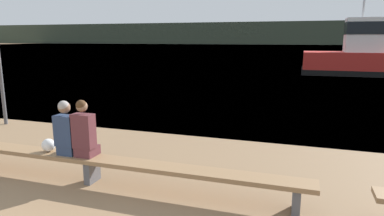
{
  "coord_description": "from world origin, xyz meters",
  "views": [
    {
      "loc": [
        3.37,
        -1.35,
        2.51
      ],
      "look_at": [
        0.8,
        6.52,
        0.81
      ],
      "focal_mm": 32.0,
      "sensor_mm": 36.0,
      "label": 1
    }
  ],
  "objects_px": {
    "bench_main": "(92,161)",
    "shopping_bag": "(48,145)",
    "person_left": "(67,130)",
    "tugboat_red": "(359,57)",
    "person_right": "(84,132)"
  },
  "relations": [
    {
      "from": "bench_main",
      "to": "shopping_bag",
      "type": "relative_size",
      "value": 30.11
    },
    {
      "from": "person_left",
      "to": "person_right",
      "type": "bearing_deg",
      "value": 0.04
    },
    {
      "from": "bench_main",
      "to": "person_left",
      "type": "bearing_deg",
      "value": -179.59
    },
    {
      "from": "bench_main",
      "to": "shopping_bag",
      "type": "xyz_separation_m",
      "value": [
        -0.92,
        0.02,
        0.2
      ]
    },
    {
      "from": "shopping_bag",
      "to": "tugboat_red",
      "type": "xyz_separation_m",
      "value": [
        7.94,
        21.34,
        0.63
      ]
    },
    {
      "from": "shopping_bag",
      "to": "tugboat_red",
      "type": "distance_m",
      "value": 22.78
    },
    {
      "from": "bench_main",
      "to": "shopping_bag",
      "type": "distance_m",
      "value": 0.94
    },
    {
      "from": "person_left",
      "to": "tugboat_red",
      "type": "distance_m",
      "value": 22.64
    },
    {
      "from": "person_right",
      "to": "shopping_bag",
      "type": "height_order",
      "value": "person_right"
    },
    {
      "from": "bench_main",
      "to": "person_left",
      "type": "xyz_separation_m",
      "value": [
        -0.47,
        -0.0,
        0.52
      ]
    },
    {
      "from": "bench_main",
      "to": "person_right",
      "type": "bearing_deg",
      "value": -178.41
    },
    {
      "from": "bench_main",
      "to": "tugboat_red",
      "type": "xyz_separation_m",
      "value": [
        7.02,
        21.36,
        0.83
      ]
    },
    {
      "from": "shopping_bag",
      "to": "tugboat_red",
      "type": "bearing_deg",
      "value": 69.59
    },
    {
      "from": "shopping_bag",
      "to": "person_left",
      "type": "bearing_deg",
      "value": -3.39
    },
    {
      "from": "bench_main",
      "to": "tugboat_red",
      "type": "height_order",
      "value": "tugboat_red"
    }
  ]
}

